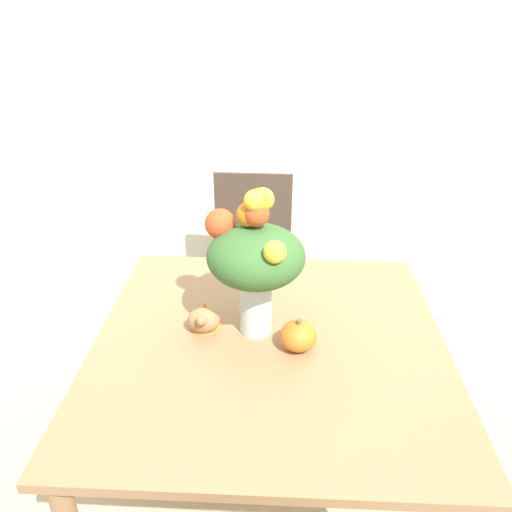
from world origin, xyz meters
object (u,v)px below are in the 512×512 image
at_px(flower_vase, 255,258).
at_px(turkey_figurine, 204,317).
at_px(dining_chair_near_window, 251,269).
at_px(pumpkin, 298,336).

distance_m(flower_vase, turkey_figurine, 0.28).
relative_size(turkey_figurine, dining_chair_near_window, 0.15).
bearing_deg(dining_chair_near_window, turkey_figurine, -95.28).
xyz_separation_m(turkey_figurine, dining_chair_near_window, (0.10, 0.90, -0.32)).
height_order(flower_vase, pumpkin, flower_vase).
height_order(flower_vase, dining_chair_near_window, flower_vase).
height_order(turkey_figurine, dining_chair_near_window, dining_chair_near_window).
relative_size(flower_vase, turkey_figurine, 3.36).
distance_m(turkey_figurine, dining_chair_near_window, 0.96).
relative_size(pumpkin, turkey_figurine, 0.80).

